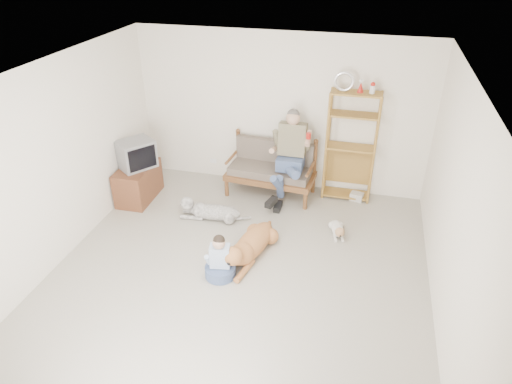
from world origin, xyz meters
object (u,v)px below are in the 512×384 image
(loveseat, at_px, (271,167))
(golden_retriever, at_px, (249,246))
(etagere, at_px, (350,146))
(tv_stand, at_px, (138,183))

(loveseat, height_order, golden_retriever, loveseat)
(loveseat, distance_m, golden_retriever, 1.92)
(etagere, height_order, golden_retriever, etagere)
(loveseat, height_order, etagere, etagere)
(golden_retriever, bearing_deg, tv_stand, 165.86)
(etagere, bearing_deg, tv_stand, -164.88)
(golden_retriever, bearing_deg, etagere, 72.35)
(etagere, distance_m, tv_stand, 3.64)
(loveseat, bearing_deg, golden_retriever, -82.36)
(loveseat, xyz_separation_m, golden_retriever, (0.11, -1.89, -0.30))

